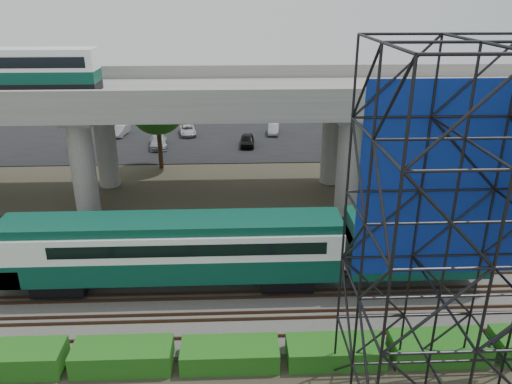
{
  "coord_description": "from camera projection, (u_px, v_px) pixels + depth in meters",
  "views": [
    {
      "loc": [
        1.44,
        -23.2,
        16.44
      ],
      "look_at": [
        2.66,
        6.0,
        4.58
      ],
      "focal_mm": 35.0,
      "sensor_mm": 36.0,
      "label": 1
    }
  ],
  "objects": [
    {
      "name": "ground",
      "position": [
        213.0,
        310.0,
        27.61
      ],
      "size": [
        140.0,
        140.0,
        0.0
      ],
      "primitive_type": "plane",
      "color": "#474233",
      "rests_on": "ground"
    },
    {
      "name": "parking_lot",
      "position": [
        224.0,
        139.0,
        59.07
      ],
      "size": [
        90.0,
        18.0,
        0.08
      ],
      "primitive_type": "cube",
      "color": "black",
      "rests_on": "ground"
    },
    {
      "name": "service_road",
      "position": [
        218.0,
        226.0,
        37.31
      ],
      "size": [
        90.0,
        5.0,
        0.08
      ],
      "primitive_type": "cube",
      "color": "black",
      "rests_on": "ground"
    },
    {
      "name": "harbor_water",
      "position": [
        226.0,
        101.0,
        79.45
      ],
      "size": [
        140.0,
        40.0,
        0.03
      ],
      "primitive_type": "cube",
      "color": "#455872",
      "rests_on": "ground"
    },
    {
      "name": "ballast_bed",
      "position": [
        214.0,
        288.0,
        29.42
      ],
      "size": [
        90.0,
        12.0,
        0.2
      ],
      "primitive_type": "cube",
      "color": "slate",
      "rests_on": "ground"
    },
    {
      "name": "commuter_train",
      "position": [
        210.0,
        247.0,
        28.37
      ],
      "size": [
        29.3,
        3.06,
        4.3
      ],
      "color": "black",
      "rests_on": "rail_tracks"
    },
    {
      "name": "parked_cars",
      "position": [
        237.0,
        135.0,
        58.25
      ],
      "size": [
        34.79,
        9.53,
        1.32
      ],
      "color": "silver",
      "rests_on": "parking_lot"
    },
    {
      "name": "scaffold_tower",
      "position": [
        487.0,
        260.0,
        17.81
      ],
      "size": [
        9.36,
        6.36,
        15.0
      ],
      "color": "black",
      "rests_on": "ground"
    },
    {
      "name": "rail_tracks",
      "position": [
        214.0,
        286.0,
        29.36
      ],
      "size": [
        90.0,
        9.52,
        0.16
      ],
      "color": "#472D1E",
      "rests_on": "ballast_bed"
    },
    {
      "name": "overpass",
      "position": [
        203.0,
        102.0,
        39.29
      ],
      "size": [
        80.0,
        12.0,
        12.4
      ],
      "color": "#9E9B93",
      "rests_on": "ground"
    },
    {
      "name": "suv",
      "position": [
        120.0,
        223.0,
        36.32
      ],
      "size": [
        4.45,
        2.15,
        1.22
      ],
      "primitive_type": "imported",
      "rotation": [
        0.0,
        0.0,
        1.54
      ],
      "color": "black",
      "rests_on": "service_road"
    },
    {
      "name": "trees",
      "position": [
        160.0,
        135.0,
        40.3
      ],
      "size": [
        40.94,
        16.94,
        7.69
      ],
      "color": "#382314",
      "rests_on": "ground"
    },
    {
      "name": "hedge_strip",
      "position": [
        230.0,
        354.0,
        23.46
      ],
      "size": [
        34.6,
        1.8,
        1.2
      ],
      "color": "#125213",
      "rests_on": "ground"
    }
  ]
}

